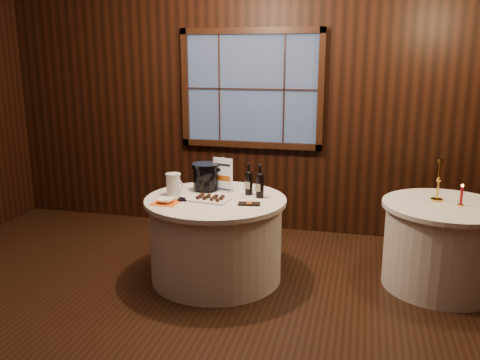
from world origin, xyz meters
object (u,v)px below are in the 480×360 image
(ice_bucket, at_px, (206,176))
(cracker_bowl, at_px, (166,200))
(port_bottle_right, at_px, (260,183))
(brass_candlestick, at_px, (438,186))
(port_bottle_left, at_px, (249,181))
(grape_bunch, at_px, (182,199))
(main_table, at_px, (216,238))
(red_candle, at_px, (461,197))
(chocolate_plate, at_px, (210,199))
(sign_stand, at_px, (223,179))
(chocolate_box, at_px, (249,204))
(side_table, at_px, (442,245))
(glass_pitcher, at_px, (173,184))

(ice_bucket, height_order, cracker_bowl, ice_bucket)
(ice_bucket, bearing_deg, cracker_bowl, -113.83)
(port_bottle_right, relative_size, brass_candlestick, 0.81)
(port_bottle_left, bearing_deg, grape_bunch, -134.72)
(main_table, distance_m, red_candle, 2.18)
(port_bottle_right, distance_m, ice_bucket, 0.56)
(ice_bucket, xyz_separation_m, red_candle, (2.27, 0.04, -0.06))
(chocolate_plate, height_order, cracker_bowl, chocolate_plate)
(main_table, distance_m, grape_bunch, 0.50)
(port_bottle_right, bearing_deg, main_table, -142.53)
(sign_stand, relative_size, port_bottle_right, 1.08)
(sign_stand, distance_m, chocolate_box, 0.53)
(chocolate_box, relative_size, grape_bunch, 1.27)
(chocolate_plate, bearing_deg, main_table, 77.81)
(sign_stand, xyz_separation_m, chocolate_box, (0.34, -0.39, -0.11))
(grape_bunch, relative_size, red_candle, 0.78)
(port_bottle_left, height_order, chocolate_plate, port_bottle_left)
(grape_bunch, height_order, cracker_bowl, cracker_bowl)
(sign_stand, distance_m, brass_candlestick, 1.93)
(port_bottle_left, height_order, chocolate_box, port_bottle_left)
(sign_stand, bearing_deg, cracker_bowl, -112.13)
(main_table, bearing_deg, sign_stand, 89.71)
(side_table, xyz_separation_m, cracker_bowl, (-2.38, -0.55, 0.40))
(brass_candlestick, bearing_deg, port_bottle_left, -173.41)
(grape_bunch, relative_size, glass_pitcher, 0.74)
(ice_bucket, height_order, grape_bunch, ice_bucket)
(port_bottle_right, relative_size, glass_pitcher, 1.52)
(port_bottle_right, relative_size, red_candle, 1.60)
(port_bottle_right, bearing_deg, glass_pitcher, -152.20)
(side_table, distance_m, chocolate_box, 1.76)
(sign_stand, distance_m, ice_bucket, 0.17)
(ice_bucket, height_order, red_candle, ice_bucket)
(grape_bunch, bearing_deg, chocolate_plate, 14.41)
(red_candle, bearing_deg, cracker_bowl, -168.10)
(port_bottle_right, bearing_deg, side_table, 26.70)
(grape_bunch, bearing_deg, port_bottle_left, 33.40)
(sign_stand, xyz_separation_m, grape_bunch, (-0.26, -0.42, -0.10))
(port_bottle_left, distance_m, red_candle, 1.85)
(chocolate_box, xyz_separation_m, grape_bunch, (-0.60, -0.03, 0.01))
(ice_bucket, bearing_deg, chocolate_box, -35.65)
(main_table, bearing_deg, red_candle, 7.45)
(main_table, distance_m, chocolate_plate, 0.41)
(port_bottle_left, height_order, glass_pitcher, port_bottle_left)
(ice_bucket, bearing_deg, port_bottle_left, -5.62)
(glass_pitcher, distance_m, brass_candlestick, 2.36)
(chocolate_box, bearing_deg, port_bottle_left, 94.57)
(chocolate_plate, height_order, glass_pitcher, glass_pitcher)
(port_bottle_left, bearing_deg, glass_pitcher, -153.30)
(sign_stand, bearing_deg, chocolate_plate, -79.04)
(side_table, height_order, grape_bunch, grape_bunch)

